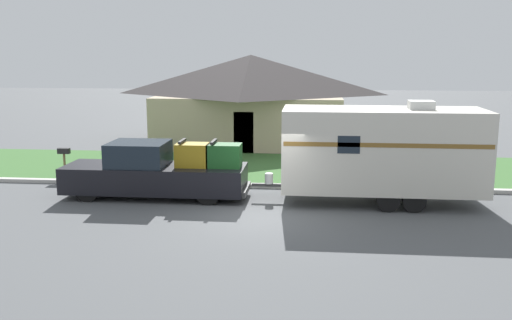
{
  "coord_description": "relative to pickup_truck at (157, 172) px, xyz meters",
  "views": [
    {
      "loc": [
        1.49,
        -17.11,
        5.06
      ],
      "look_at": [
        -0.41,
        1.97,
        1.4
      ],
      "focal_mm": 40.0,
      "sensor_mm": 36.0,
      "label": 1
    }
  ],
  "objects": [
    {
      "name": "ground_plane",
      "position": [
        3.89,
        -1.97,
        -0.9
      ],
      "size": [
        120.0,
        120.0,
        0.0
      ],
      "primitive_type": "plane",
      "color": "#515456"
    },
    {
      "name": "curb_strip",
      "position": [
        3.89,
        1.78,
        -0.83
      ],
      "size": [
        80.0,
        0.3,
        0.14
      ],
      "color": "beige",
      "rests_on": "ground_plane"
    },
    {
      "name": "lawn_strip",
      "position": [
        3.89,
        5.43,
        -0.89
      ],
      "size": [
        80.0,
        7.0,
        0.03
      ],
      "color": "#3D6B33",
      "rests_on": "ground_plane"
    },
    {
      "name": "house_across_street",
      "position": [
        1.95,
        12.47,
        1.63
      ],
      "size": [
        10.67,
        7.5,
        4.88
      ],
      "color": "tan",
      "rests_on": "ground_plane"
    },
    {
      "name": "pickup_truck",
      "position": [
        0.0,
        0.0,
        0.0
      ],
      "size": [
        6.45,
        1.97,
        2.06
      ],
      "color": "black",
      "rests_on": "ground_plane"
    },
    {
      "name": "travel_trailer",
      "position": [
        7.73,
        -0.0,
        0.93
      ],
      "size": [
        7.7,
        2.48,
        3.48
      ],
      "color": "black",
      "rests_on": "ground_plane"
    },
    {
      "name": "mailbox",
      "position": [
        -4.52,
        2.53,
        0.06
      ],
      "size": [
        0.48,
        0.2,
        1.25
      ],
      "color": "brown",
      "rests_on": "ground_plane"
    }
  ]
}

